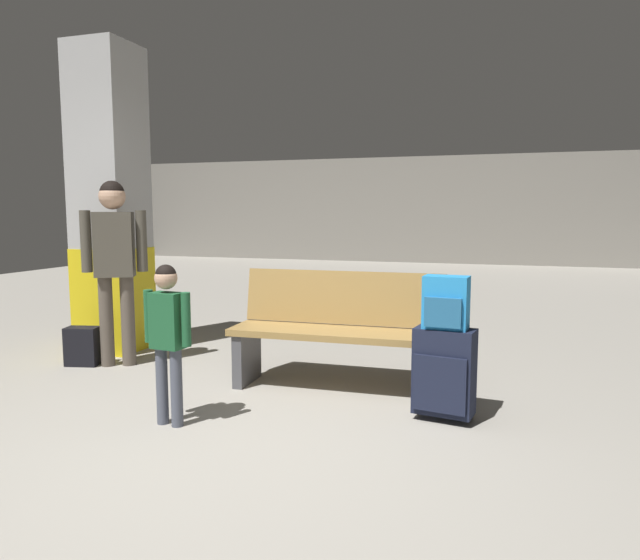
# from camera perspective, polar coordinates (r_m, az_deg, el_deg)

# --- Properties ---
(ground_plane) EXTENTS (18.00, 18.00, 0.10)m
(ground_plane) POSITION_cam_1_polar(r_m,az_deg,el_deg) (7.04, 5.41, -4.80)
(ground_plane) COLOR gray
(garage_back_wall) EXTENTS (18.00, 0.12, 2.80)m
(garage_back_wall) POSITION_cam_1_polar(r_m,az_deg,el_deg) (15.66, 12.62, 6.72)
(garage_back_wall) COLOR gray
(garage_back_wall) RESTS_ON ground_plane
(structural_pillar) EXTENTS (0.57, 0.57, 2.91)m
(structural_pillar) POSITION_cam_1_polar(r_m,az_deg,el_deg) (6.00, -19.86, 7.21)
(structural_pillar) COLOR yellow
(structural_pillar) RESTS_ON ground_plane
(bench) EXTENTS (1.62, 0.58, 0.89)m
(bench) POSITION_cam_1_polar(r_m,az_deg,el_deg) (4.47, 1.72, -5.02)
(bench) COLOR #9E7A42
(bench) RESTS_ON ground_plane
(suitcase) EXTENTS (0.41, 0.28, 0.60)m
(suitcase) POSITION_cam_1_polar(r_m,az_deg,el_deg) (3.88, 12.06, -8.81)
(suitcase) COLOR #191E33
(suitcase) RESTS_ON ground_plane
(backpack_bright) EXTENTS (0.29, 0.21, 0.34)m
(backpack_bright) POSITION_cam_1_polar(r_m,az_deg,el_deg) (3.79, 12.23, -2.23)
(backpack_bright) COLOR #268CD8
(backpack_bright) RESTS_ON suitcase
(child) EXTENTS (0.35, 0.21, 1.03)m
(child) POSITION_cam_1_polar(r_m,az_deg,el_deg) (3.77, -14.73, -4.50)
(child) COLOR #4C5160
(child) RESTS_ON ground_plane
(adult) EXTENTS (0.50, 0.32, 1.61)m
(adult) POSITION_cam_1_polar(r_m,az_deg,el_deg) (5.34, -19.50, 2.53)
(adult) COLOR brown
(adult) RESTS_ON ground_plane
(backpack_dark_floor) EXTENTS (0.31, 0.24, 0.34)m
(backpack_dark_floor) POSITION_cam_1_polar(r_m,az_deg,el_deg) (5.57, -22.21, -6.05)
(backpack_dark_floor) COLOR black
(backpack_dark_floor) RESTS_ON ground_plane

